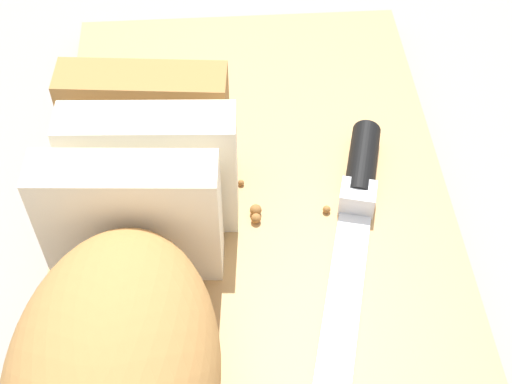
{
  "coord_description": "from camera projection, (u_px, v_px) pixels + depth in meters",
  "views": [
    {
      "loc": [
        -0.32,
        0.01,
        0.42
      ],
      "look_at": [
        0.0,
        0.0,
        0.05
      ],
      "focal_mm": 53.63,
      "sensor_mm": 36.0,
      "label": 1
    }
  ],
  "objects": [
    {
      "name": "cutting_board",
      "position": [
        256.0,
        231.0,
        0.52
      ],
      "size": [
        0.47,
        0.29,
        0.02
      ],
      "primitive_type": "cube",
      "rotation": [
        0.0,
        0.0,
        0.04
      ],
      "color": "tan",
      "rests_on": "ground_plane"
    },
    {
      "name": "bread_knife",
      "position": [
        356.0,
        211.0,
        0.51
      ],
      "size": [
        0.27,
        0.08,
        0.02
      ],
      "rotation": [
        0.0,
        0.0,
        2.93
      ],
      "color": "silver",
      "rests_on": "cutting_board"
    },
    {
      "name": "bread_loaf",
      "position": [
        125.0,
        301.0,
        0.41
      ],
      "size": [
        0.29,
        0.12,
        0.09
      ],
      "rotation": [
        0.0,
        0.0,
        -0.04
      ],
      "color": "#A8753D",
      "rests_on": "cutting_board"
    },
    {
      "name": "crumb_stray_right",
      "position": [
        241.0,
        183.0,
        0.53
      ],
      "size": [
        0.0,
        0.0,
        0.0
      ],
      "primitive_type": "sphere",
      "color": "#996633",
      "rests_on": "cutting_board"
    },
    {
      "name": "crumb_stray_left",
      "position": [
        258.0,
        213.0,
        0.51
      ],
      "size": [
        0.01,
        0.01,
        0.01
      ],
      "primitive_type": "sphere",
      "color": "#996633",
      "rests_on": "cutting_board"
    },
    {
      "name": "crumb_near_knife",
      "position": [
        327.0,
        209.0,
        0.52
      ],
      "size": [
        0.01,
        0.01,
        0.01
      ],
      "primitive_type": "sphere",
      "color": "#996633",
      "rests_on": "cutting_board"
    },
    {
      "name": "ground_plane",
      "position": [
        256.0,
        239.0,
        0.53
      ],
      "size": [
        3.0,
        3.0,
        0.0
      ],
      "primitive_type": "plane",
      "color": "gray"
    },
    {
      "name": "crumb_near_loaf",
      "position": [
        256.0,
        210.0,
        0.51
      ],
      "size": [
        0.01,
        0.01,
        0.01
      ],
      "primitive_type": "sphere",
      "color": "#996633",
      "rests_on": "cutting_board"
    }
  ]
}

